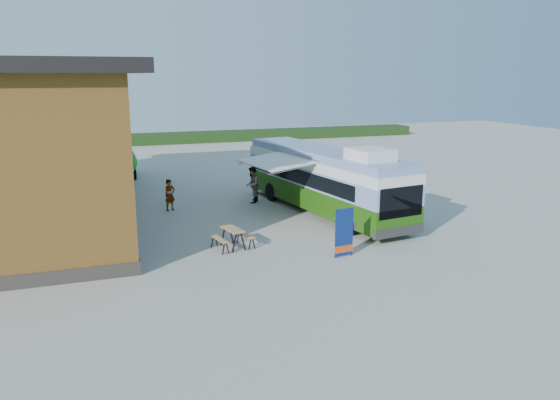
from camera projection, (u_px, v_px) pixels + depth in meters
name	position (u px, v px, depth m)	size (l,w,h in m)	color
ground	(309.00, 255.00, 21.51)	(100.00, 100.00, 0.00)	#BCB7AD
barn	(30.00, 145.00, 26.44)	(9.60, 21.20, 7.50)	brown
hedge	(242.00, 135.00, 58.89)	(40.00, 3.00, 1.00)	#264419
bus	(324.00, 178.00, 27.79)	(4.30, 12.44, 3.75)	#316C12
awning	(279.00, 161.00, 27.15)	(3.20, 4.55, 0.52)	white
banner	(344.00, 237.00, 21.16)	(0.84, 0.26, 1.94)	navy
picnic_table	(233.00, 234.00, 22.23)	(1.67, 1.54, 0.82)	tan
person_a	(170.00, 195.00, 28.40)	(0.60, 0.40, 1.65)	#999999
person_b	(252.00, 185.00, 30.06)	(0.98, 0.76, 2.01)	#999999
slurry_tanker	(122.00, 159.00, 37.53)	(1.84, 6.01, 2.22)	green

